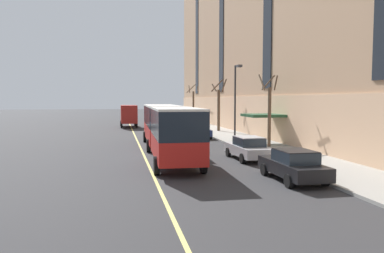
{
  "coord_description": "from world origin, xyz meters",
  "views": [
    {
      "loc": [
        -2.83,
        -26.28,
        4.04
      ],
      "look_at": [
        3.1,
        3.77,
        1.8
      ],
      "focal_mm": 35.0,
      "sensor_mm": 36.0,
      "label": 1
    }
  ],
  "objects_px": {
    "parked_car_black_2": "(179,122)",
    "street_lamp": "(236,96)",
    "parked_car_champagne_6": "(173,120)",
    "street_tree_mid_block": "(269,111)",
    "street_tree_far_downtown": "(193,104)",
    "parked_car_navy_1": "(200,131)",
    "parked_car_silver_0": "(248,148)",
    "street_tree_far_uptown": "(219,106)",
    "city_bus": "(166,126)",
    "box_truck": "(129,115)",
    "parked_car_red_3": "(189,126)",
    "parked_car_black_4": "(293,165)"
  },
  "relations": [
    {
      "from": "parked_car_black_2",
      "to": "street_lamp",
      "type": "xyz_separation_m",
      "value": [
        1.82,
        -20.65,
        3.58
      ]
    },
    {
      "from": "parked_car_champagne_6",
      "to": "street_tree_mid_block",
      "type": "distance_m",
      "value": 30.13
    },
    {
      "from": "street_tree_far_downtown",
      "to": "street_lamp",
      "type": "distance_m",
      "value": 28.86
    },
    {
      "from": "parked_car_navy_1",
      "to": "street_tree_far_downtown",
      "type": "distance_m",
      "value": 23.03
    },
    {
      "from": "parked_car_silver_0",
      "to": "street_tree_far_uptown",
      "type": "relative_size",
      "value": 0.74
    },
    {
      "from": "city_bus",
      "to": "parked_car_black_2",
      "type": "height_order",
      "value": "city_bus"
    },
    {
      "from": "box_truck",
      "to": "street_lamp",
      "type": "bearing_deg",
      "value": -68.93
    },
    {
      "from": "parked_car_champagne_6",
      "to": "street_lamp",
      "type": "relative_size",
      "value": 0.65
    },
    {
      "from": "parked_car_navy_1",
      "to": "parked_car_red_3",
      "type": "bearing_deg",
      "value": 88.12
    },
    {
      "from": "parked_car_black_4",
      "to": "street_tree_far_downtown",
      "type": "height_order",
      "value": "street_tree_far_downtown"
    },
    {
      "from": "parked_car_navy_1",
      "to": "box_truck",
      "type": "relative_size",
      "value": 0.66
    },
    {
      "from": "parked_car_black_2",
      "to": "street_tree_far_uptown",
      "type": "distance_m",
      "value": 8.9
    },
    {
      "from": "parked_car_black_2",
      "to": "street_tree_far_uptown",
      "type": "height_order",
      "value": "street_tree_far_uptown"
    },
    {
      "from": "parked_car_black_4",
      "to": "street_tree_mid_block",
      "type": "bearing_deg",
      "value": 72.78
    },
    {
      "from": "parked_car_champagne_6",
      "to": "street_tree_mid_block",
      "type": "bearing_deg",
      "value": -83.04
    },
    {
      "from": "parked_car_silver_0",
      "to": "street_lamp",
      "type": "height_order",
      "value": "street_lamp"
    },
    {
      "from": "city_bus",
      "to": "street_tree_far_uptown",
      "type": "distance_m",
      "value": 19.22
    },
    {
      "from": "parked_car_champagne_6",
      "to": "street_tree_far_downtown",
      "type": "xyz_separation_m",
      "value": [
        3.64,
        1.78,
        2.5
      ]
    },
    {
      "from": "parked_car_black_4",
      "to": "street_tree_mid_block",
      "type": "distance_m",
      "value": 12.57
    },
    {
      "from": "parked_car_navy_1",
      "to": "box_truck",
      "type": "bearing_deg",
      "value": 112.5
    },
    {
      "from": "parked_car_red_3",
      "to": "box_truck",
      "type": "bearing_deg",
      "value": 128.45
    },
    {
      "from": "parked_car_red_3",
      "to": "street_lamp",
      "type": "distance_m",
      "value": 14.33
    },
    {
      "from": "parked_car_navy_1",
      "to": "parked_car_silver_0",
      "type": "bearing_deg",
      "value": -89.2
    },
    {
      "from": "box_truck",
      "to": "street_lamp",
      "type": "distance_m",
      "value": 24.44
    },
    {
      "from": "parked_car_black_2",
      "to": "street_tree_far_downtown",
      "type": "distance_m",
      "value": 9.29
    },
    {
      "from": "street_tree_far_downtown",
      "to": "parked_car_black_2",
      "type": "bearing_deg",
      "value": -114.89
    },
    {
      "from": "parked_car_red_3",
      "to": "parked_car_champagne_6",
      "type": "relative_size",
      "value": 1.06
    },
    {
      "from": "parked_car_silver_0",
      "to": "box_truck",
      "type": "bearing_deg",
      "value": 102.88
    },
    {
      "from": "parked_car_navy_1",
      "to": "parked_car_red_3",
      "type": "height_order",
      "value": "same"
    },
    {
      "from": "city_bus",
      "to": "parked_car_black_4",
      "type": "xyz_separation_m",
      "value": [
        5.0,
        -10.52,
        -1.28
      ]
    },
    {
      "from": "parked_car_black_2",
      "to": "city_bus",
      "type": "bearing_deg",
      "value": -101.18
    },
    {
      "from": "parked_car_navy_1",
      "to": "parked_car_champagne_6",
      "type": "height_order",
      "value": "same"
    },
    {
      "from": "parked_car_black_4",
      "to": "street_tree_far_downtown",
      "type": "distance_m",
      "value": 43.64
    },
    {
      "from": "parked_car_silver_0",
      "to": "street_tree_far_uptown",
      "type": "height_order",
      "value": "street_tree_far_uptown"
    },
    {
      "from": "city_bus",
      "to": "street_lamp",
      "type": "height_order",
      "value": "street_lamp"
    },
    {
      "from": "parked_car_red_3",
      "to": "street_lamp",
      "type": "bearing_deg",
      "value": -83.1
    },
    {
      "from": "parked_car_black_2",
      "to": "parked_car_red_3",
      "type": "xyz_separation_m",
      "value": [
        0.16,
        -6.88,
        0.0
      ]
    },
    {
      "from": "street_tree_mid_block",
      "to": "street_lamp",
      "type": "distance_m",
      "value": 3.67
    },
    {
      "from": "parked_car_black_2",
      "to": "box_truck",
      "type": "distance_m",
      "value": 7.28
    },
    {
      "from": "city_bus",
      "to": "street_tree_mid_block",
      "type": "xyz_separation_m",
      "value": [
        8.66,
        1.29,
        1.0
      ]
    },
    {
      "from": "parked_car_navy_1",
      "to": "street_tree_far_downtown",
      "type": "height_order",
      "value": "street_tree_far_downtown"
    },
    {
      "from": "parked_car_black_4",
      "to": "street_tree_far_uptown",
      "type": "distance_m",
      "value": 27.97
    },
    {
      "from": "parked_car_black_4",
      "to": "parked_car_navy_1",
      "type": "bearing_deg",
      "value": 90.54
    },
    {
      "from": "city_bus",
      "to": "box_truck",
      "type": "relative_size",
      "value": 2.85
    },
    {
      "from": "box_truck",
      "to": "street_tree_far_downtown",
      "type": "height_order",
      "value": "street_tree_far_downtown"
    },
    {
      "from": "street_tree_far_uptown",
      "to": "street_tree_far_downtown",
      "type": "distance_m",
      "value": 15.79
    },
    {
      "from": "parked_car_champagne_6",
      "to": "box_truck",
      "type": "relative_size",
      "value": 0.67
    },
    {
      "from": "parked_car_black_2",
      "to": "street_tree_mid_block",
      "type": "distance_m",
      "value": 23.9
    },
    {
      "from": "parked_car_black_2",
      "to": "parked_car_champagne_6",
      "type": "xyz_separation_m",
      "value": [
        0.12,
        6.34,
        0.0
      ]
    },
    {
      "from": "parked_car_red_3",
      "to": "city_bus",
      "type": "bearing_deg",
      "value": -105.76
    }
  ]
}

